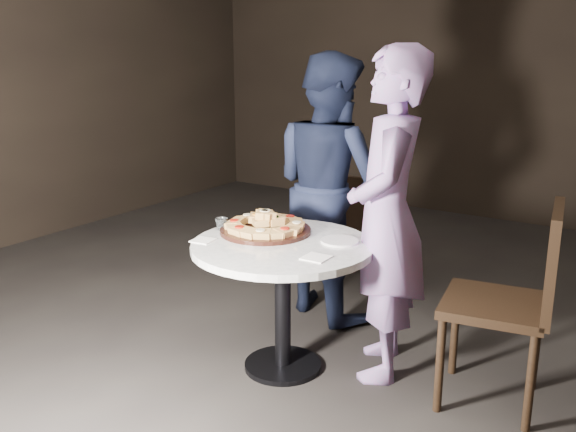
{
  "coord_description": "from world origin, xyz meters",
  "views": [
    {
      "loc": [
        1.85,
        -2.7,
        1.67
      ],
      "look_at": [
        0.13,
        -0.08,
        0.83
      ],
      "focal_mm": 40.0,
      "sensor_mm": 36.0,
      "label": 1
    }
  ],
  "objects": [
    {
      "name": "floor",
      "position": [
        0.0,
        0.0,
        0.0
      ],
      "size": [
        7.0,
        7.0,
        0.0
      ],
      "primitive_type": "plane",
      "color": "black",
      "rests_on": "ground"
    },
    {
      "name": "table",
      "position": [
        0.13,
        -0.13,
        0.57
      ],
      "size": [
        1.06,
        1.06,
        0.7
      ],
      "rotation": [
        0.0,
        0.0,
        0.15
      ],
      "color": "black",
      "rests_on": "ground"
    },
    {
      "name": "serving_board",
      "position": [
        -0.05,
        -0.03,
        0.71
      ],
      "size": [
        0.5,
        0.5,
        0.02
      ],
      "primitive_type": "cylinder",
      "rotation": [
        0.0,
        0.0,
        -0.03
      ],
      "color": "black",
      "rests_on": "table"
    },
    {
      "name": "focaccia_pile",
      "position": [
        -0.05,
        -0.03,
        0.75
      ],
      "size": [
        0.44,
        0.43,
        0.11
      ],
      "rotation": [
        0.0,
        0.0,
        -0.32
      ],
      "color": "tan",
      "rests_on": "serving_board"
    },
    {
      "name": "plate_left",
      "position": [
        -0.21,
        0.09,
        0.7
      ],
      "size": [
        0.23,
        0.23,
        0.01
      ],
      "primitive_type": "cylinder",
      "rotation": [
        0.0,
        0.0,
        -0.08
      ],
      "color": "white",
      "rests_on": "table"
    },
    {
      "name": "plate_right",
      "position": [
        0.36,
        0.04,
        0.7
      ],
      "size": [
        0.25,
        0.25,
        0.01
      ],
      "primitive_type": "cylinder",
      "rotation": [
        0.0,
        0.0,
        -0.38
      ],
      "color": "white",
      "rests_on": "table"
    },
    {
      "name": "water_glass",
      "position": [
        -0.28,
        -0.12,
        0.73
      ],
      "size": [
        0.09,
        0.09,
        0.06
      ],
      "primitive_type": "imported",
      "rotation": [
        0.0,
        0.0,
        0.31
      ],
      "color": "silver",
      "rests_on": "table"
    },
    {
      "name": "napkin_near",
      "position": [
        -0.23,
        -0.32,
        0.7
      ],
      "size": [
        0.12,
        0.12,
        0.01
      ],
      "primitive_type": "cube",
      "rotation": [
        0.0,
        0.0,
        0.15
      ],
      "color": "white",
      "rests_on": "table"
    },
    {
      "name": "napkin_far",
      "position": [
        0.39,
        -0.24,
        0.7
      ],
      "size": [
        0.12,
        0.12,
        0.01
      ],
      "primitive_type": "cube",
      "rotation": [
        0.0,
        0.0,
        0.02
      ],
      "color": "white",
      "rests_on": "table"
    },
    {
      "name": "chair_far",
      "position": [
        -0.06,
        1.15,
        0.47
      ],
      "size": [
        0.41,
        0.43,
        0.81
      ],
      "rotation": [
        0.0,
        0.0,
        3.23
      ],
      "color": "black",
      "rests_on": "ground"
    },
    {
      "name": "chair_right",
      "position": [
        1.23,
        0.17,
        0.57
      ],
      "size": [
        0.55,
        0.53,
        0.98
      ],
      "rotation": [
        0.0,
        0.0,
        -1.41
      ],
      "color": "black",
      "rests_on": "ground"
    },
    {
      "name": "diner_navy",
      "position": [
        -0.07,
        0.69,
        0.81
      ],
      "size": [
        0.96,
        0.86,
        1.63
      ],
      "primitive_type": "imported",
      "rotation": [
        0.0,
        0.0,
        2.77
      ],
      "color": "#141A31",
      "rests_on": "ground"
    },
    {
      "name": "diner_teal",
      "position": [
        0.57,
        0.15,
        0.84
      ],
      "size": [
        0.61,
        0.72,
        1.67
      ],
      "primitive_type": "imported",
      "rotation": [
        0.0,
        0.0,
        -1.15
      ],
      "color": "#866BA6",
      "rests_on": "ground"
    }
  ]
}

